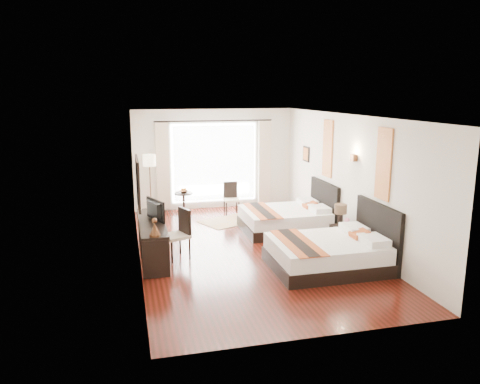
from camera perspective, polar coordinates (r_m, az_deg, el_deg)
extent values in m
cube|color=#331209|center=(10.00, 0.97, -6.97)|extent=(4.50, 7.50, 0.01)
cube|color=white|center=(9.46, 1.04, 9.24)|extent=(4.50, 7.50, 0.02)
cube|color=silver|center=(10.43, 13.01, 1.50)|extent=(0.01, 7.50, 2.80)
cube|color=silver|center=(9.32, -12.46, 0.28)|extent=(0.01, 7.50, 2.80)
cube|color=silver|center=(13.23, -3.19, 4.01)|extent=(4.50, 0.01, 2.80)
cube|color=silver|center=(6.20, 10.00, -5.62)|extent=(4.50, 0.01, 2.80)
cube|color=white|center=(13.23, -3.17, 3.58)|extent=(2.40, 0.02, 2.20)
cube|color=white|center=(13.18, -3.12, 3.54)|extent=(2.30, 0.02, 2.10)
cube|color=#C4B597|center=(12.95, -9.41, 3.15)|extent=(0.35, 0.14, 2.35)
cube|color=#C4B597|center=(13.48, 2.99, 3.65)|extent=(0.35, 0.14, 2.35)
cube|color=maroon|center=(9.11, 17.11, 3.27)|extent=(0.03, 0.50, 1.35)
cube|color=maroon|center=(11.29, 10.64, 5.23)|extent=(0.03, 0.50, 1.35)
cube|color=#4D2F1B|center=(10.04, 13.71, 4.07)|extent=(0.10, 0.14, 0.14)
cube|color=black|center=(9.24, -12.34, 1.14)|extent=(0.04, 1.25, 0.95)
cube|color=white|center=(9.24, -12.18, 1.15)|extent=(0.01, 1.12, 0.82)
cube|color=black|center=(9.06, 10.38, -8.37)|extent=(2.04, 1.59, 0.25)
cube|color=white|center=(8.97, 10.45, -6.73)|extent=(1.98, 1.55, 0.30)
cube|color=black|center=(9.39, 16.43, -4.91)|extent=(0.08, 1.59, 1.20)
cube|color=#A1411A|center=(8.71, 7.03, -6.11)|extent=(0.55, 1.65, 0.02)
cube|color=black|center=(11.27, 5.39, -4.14)|extent=(1.96, 1.53, 0.24)
cube|color=white|center=(11.20, 5.42, -2.85)|extent=(1.90, 1.49, 0.29)
cube|color=black|center=(11.52, 10.23, -1.58)|extent=(0.08, 1.53, 1.15)
cube|color=#A1411A|center=(10.99, 2.72, -2.27)|extent=(0.53, 1.59, 0.02)
cube|color=black|center=(10.32, 12.28, -5.31)|extent=(0.38, 0.47, 0.45)
cylinder|color=black|center=(10.24, 12.12, -3.18)|extent=(0.11, 0.11, 0.22)
cylinder|color=#3F2E1E|center=(10.19, 12.18, -2.03)|extent=(0.27, 0.27, 0.20)
imported|color=black|center=(10.08, 12.90, -3.74)|extent=(0.13, 0.13, 0.12)
cube|color=black|center=(9.54, -10.63, -5.72)|extent=(0.50, 2.20, 0.76)
imported|color=black|center=(9.44, -10.67, -2.18)|extent=(0.37, 0.72, 0.43)
cube|color=#C8B299|center=(9.39, -7.84, -5.34)|extent=(0.61, 0.61, 0.06)
cube|color=black|center=(9.41, -6.77, -3.51)|extent=(0.21, 0.42, 0.52)
cylinder|color=black|center=(12.72, -10.72, -2.88)|extent=(0.25, 0.25, 0.03)
cylinder|color=#4D2F1B|center=(12.56, -10.85, 0.28)|extent=(0.03, 0.03, 1.41)
cylinder|color=#FFF0C7|center=(12.42, -10.99, 3.83)|extent=(0.34, 0.34, 0.29)
cylinder|color=black|center=(12.86, -6.86, -1.33)|extent=(0.50, 0.50, 0.58)
imported|color=#442A18|center=(12.80, -6.87, 0.05)|extent=(0.29, 0.29, 0.06)
cube|color=#C8B299|center=(12.64, -1.04, -0.96)|extent=(0.42, 0.42, 0.05)
cube|color=black|center=(12.76, -1.18, 0.28)|extent=(0.38, 0.06, 0.45)
cube|color=tan|center=(12.05, -1.31, -3.56)|extent=(1.67, 1.45, 0.01)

